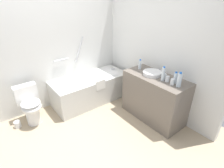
{
  "coord_description": "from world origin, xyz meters",
  "views": [
    {
      "loc": [
        -1.06,
        -2.1,
        2.16
      ],
      "look_at": [
        0.67,
        0.12,
        0.71
      ],
      "focal_mm": 28.35,
      "sensor_mm": 36.0,
      "label": 1
    }
  ],
  "objects_px": {
    "water_bottle_1": "(140,65)",
    "drinking_glass_2": "(172,82)",
    "water_bottle_3": "(163,74)",
    "toilet_paper_roll": "(18,124)",
    "sink_faucet": "(159,71)",
    "water_bottle_2": "(175,78)",
    "bathtub": "(90,88)",
    "drinking_glass_1": "(165,76)",
    "toilet": "(30,105)",
    "water_bottle_0": "(179,80)",
    "drinking_glass_0": "(167,79)",
    "sink_basin": "(152,73)"
  },
  "relations": [
    {
      "from": "toilet",
      "to": "water_bottle_3",
      "type": "xyz_separation_m",
      "value": [
        1.83,
        -1.42,
        0.6
      ]
    },
    {
      "from": "toilet_paper_roll",
      "to": "drinking_glass_1",
      "type": "bearing_deg",
      "value": -32.9
    },
    {
      "from": "sink_faucet",
      "to": "water_bottle_1",
      "type": "xyz_separation_m",
      "value": [
        -0.17,
        0.33,
        0.06
      ]
    },
    {
      "from": "water_bottle_1",
      "to": "water_bottle_0",
      "type": "bearing_deg",
      "value": -92.89
    },
    {
      "from": "water_bottle_0",
      "to": "drinking_glass_2",
      "type": "distance_m",
      "value": 0.12
    },
    {
      "from": "bathtub",
      "to": "drinking_glass_2",
      "type": "height_order",
      "value": "bathtub"
    },
    {
      "from": "drinking_glass_1",
      "to": "toilet",
      "type": "bearing_deg",
      "value": 143.77
    },
    {
      "from": "water_bottle_3",
      "to": "drinking_glass_1",
      "type": "bearing_deg",
      "value": 14.04
    },
    {
      "from": "toilet",
      "to": "water_bottle_0",
      "type": "relative_size",
      "value": 2.97
    },
    {
      "from": "water_bottle_0",
      "to": "drinking_glass_1",
      "type": "bearing_deg",
      "value": 79.84
    },
    {
      "from": "toilet",
      "to": "toilet_paper_roll",
      "type": "xyz_separation_m",
      "value": [
        -0.28,
        0.01,
        -0.31
      ]
    },
    {
      "from": "water_bottle_2",
      "to": "water_bottle_3",
      "type": "xyz_separation_m",
      "value": [
        -0.08,
        0.18,
        0.03
      ]
    },
    {
      "from": "sink_basin",
      "to": "drinking_glass_2",
      "type": "distance_m",
      "value": 0.45
    },
    {
      "from": "sink_faucet",
      "to": "water_bottle_0",
      "type": "height_order",
      "value": "water_bottle_0"
    },
    {
      "from": "drinking_glass_1",
      "to": "toilet_paper_roll",
      "type": "xyz_separation_m",
      "value": [
        -2.18,
        1.41,
        -0.84
      ]
    },
    {
      "from": "water_bottle_3",
      "to": "toilet_paper_roll",
      "type": "bearing_deg",
      "value": 145.81
    },
    {
      "from": "water_bottle_3",
      "to": "drinking_glass_0",
      "type": "xyz_separation_m",
      "value": [
        0.02,
        -0.07,
        -0.07
      ]
    },
    {
      "from": "bathtub",
      "to": "water_bottle_3",
      "type": "xyz_separation_m",
      "value": [
        0.57,
        -1.41,
        0.67
      ]
    },
    {
      "from": "water_bottle_2",
      "to": "drinking_glass_0",
      "type": "xyz_separation_m",
      "value": [
        -0.05,
        0.11,
        -0.04
      ]
    },
    {
      "from": "toilet",
      "to": "sink_basin",
      "type": "bearing_deg",
      "value": 57.9
    },
    {
      "from": "water_bottle_3",
      "to": "drinking_glass_0",
      "type": "bearing_deg",
      "value": -71.53
    },
    {
      "from": "water_bottle_2",
      "to": "toilet_paper_roll",
      "type": "bearing_deg",
      "value": 143.57
    },
    {
      "from": "water_bottle_1",
      "to": "drinking_glass_2",
      "type": "bearing_deg",
      "value": -95.25
    },
    {
      "from": "sink_faucet",
      "to": "water_bottle_2",
      "type": "height_order",
      "value": "water_bottle_2"
    },
    {
      "from": "water_bottle_3",
      "to": "drinking_glass_1",
      "type": "height_order",
      "value": "water_bottle_3"
    },
    {
      "from": "water_bottle_1",
      "to": "toilet_paper_roll",
      "type": "distance_m",
      "value": 2.49
    },
    {
      "from": "drinking_glass_1",
      "to": "water_bottle_0",
      "type": "bearing_deg",
      "value": -100.16
    },
    {
      "from": "water_bottle_1",
      "to": "drinking_glass_0",
      "type": "distance_m",
      "value": 0.67
    },
    {
      "from": "bathtub",
      "to": "toilet_paper_roll",
      "type": "bearing_deg",
      "value": 179.12
    },
    {
      "from": "water_bottle_1",
      "to": "drinking_glass_2",
      "type": "xyz_separation_m",
      "value": [
        -0.07,
        -0.78,
        -0.04
      ]
    },
    {
      "from": "water_bottle_2",
      "to": "drinking_glass_2",
      "type": "distance_m",
      "value": 0.1
    },
    {
      "from": "drinking_glass_2",
      "to": "toilet_paper_roll",
      "type": "bearing_deg",
      "value": 142.31
    },
    {
      "from": "bathtub",
      "to": "toilet",
      "type": "height_order",
      "value": "bathtub"
    },
    {
      "from": "water_bottle_1",
      "to": "toilet_paper_roll",
      "type": "xyz_separation_m",
      "value": [
        -2.17,
        0.84,
        -0.89
      ]
    },
    {
      "from": "water_bottle_3",
      "to": "bathtub",
      "type": "bearing_deg",
      "value": 112.18
    },
    {
      "from": "toilet",
      "to": "water_bottle_0",
      "type": "bearing_deg",
      "value": 47.02
    },
    {
      "from": "sink_faucet",
      "to": "drinking_glass_2",
      "type": "bearing_deg",
      "value": -118.1
    },
    {
      "from": "water_bottle_0",
      "to": "toilet_paper_roll",
      "type": "height_order",
      "value": "water_bottle_0"
    },
    {
      "from": "toilet",
      "to": "water_bottle_0",
      "type": "height_order",
      "value": "water_bottle_0"
    },
    {
      "from": "bathtub",
      "to": "water_bottle_1",
      "type": "bearing_deg",
      "value": -52.03
    },
    {
      "from": "drinking_glass_0",
      "to": "toilet",
      "type": "bearing_deg",
      "value": 141.22
    },
    {
      "from": "water_bottle_2",
      "to": "bathtub",
      "type": "bearing_deg",
      "value": 112.32
    },
    {
      "from": "sink_basin",
      "to": "sink_faucet",
      "type": "bearing_deg",
      "value": 0.0
    },
    {
      "from": "sink_basin",
      "to": "water_bottle_3",
      "type": "xyz_separation_m",
      "value": [
        -0.04,
        -0.26,
        0.09
      ]
    },
    {
      "from": "drinking_glass_0",
      "to": "toilet_paper_roll",
      "type": "distance_m",
      "value": 2.74
    },
    {
      "from": "water_bottle_1",
      "to": "drinking_glass_1",
      "type": "xyz_separation_m",
      "value": [
        0.01,
        -0.57,
        -0.05
      ]
    },
    {
      "from": "bathtub",
      "to": "drinking_glass_2",
      "type": "relative_size",
      "value": 16.17
    },
    {
      "from": "sink_faucet",
      "to": "water_bottle_2",
      "type": "relative_size",
      "value": 0.77
    },
    {
      "from": "water_bottle_0",
      "to": "water_bottle_2",
      "type": "distance_m",
      "value": 0.12
    },
    {
      "from": "sink_basin",
      "to": "drinking_glass_0",
      "type": "bearing_deg",
      "value": -92.77
    }
  ]
}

